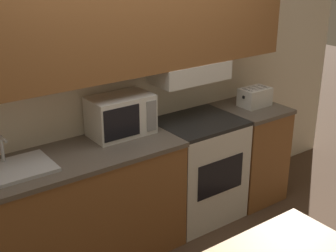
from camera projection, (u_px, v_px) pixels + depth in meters
ground_plane at (128, 219)px, 4.23m from camera, size 16.00×16.00×0.00m
wall_back at (128, 57)px, 3.64m from camera, size 5.29×0.38×2.55m
lower_counter_main at (76, 211)px, 3.49m from camera, size 1.66×0.63×0.92m
lower_counter_right_stub at (248, 152)px, 4.48m from camera, size 0.54×0.63×0.92m
stove_range at (198, 169)px, 4.14m from camera, size 0.70×0.60×0.92m
microwave at (121, 115)px, 3.64m from camera, size 0.49×0.31×0.32m
toaster at (255, 97)px, 4.31m from camera, size 0.29×0.19×0.17m
sink_basin at (11, 170)px, 3.08m from camera, size 0.55×0.38×0.22m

